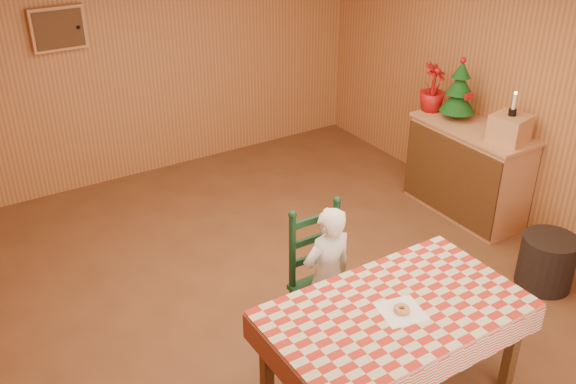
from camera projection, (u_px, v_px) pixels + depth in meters
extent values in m
plane|color=brown|center=(301.00, 304.00, 5.22)|extent=(6.00, 6.00, 0.00)
cube|color=#BA7743|center=(149.00, 58.00, 6.85)|extent=(5.00, 0.10, 2.60)
cube|color=#BA7743|center=(534.00, 97.00, 5.78)|extent=(0.10, 6.00, 2.60)
cube|color=tan|center=(58.00, 28.00, 6.17)|extent=(0.52, 0.08, 0.42)
cube|color=#512F15|center=(59.00, 29.00, 6.14)|extent=(0.46, 0.02, 0.36)
sphere|color=black|center=(78.00, 27.00, 6.21)|extent=(0.04, 0.04, 0.04)
cube|color=#512F15|center=(395.00, 314.00, 4.00)|extent=(1.60, 0.90, 0.06)
cube|color=#512F15|center=(511.00, 352.00, 4.23)|extent=(0.07, 0.07, 0.69)
cube|color=#512F15|center=(267.00, 367.00, 4.11)|extent=(0.07, 0.07, 0.69)
cube|color=#512F15|center=(433.00, 294.00, 4.79)|extent=(0.07, 0.07, 0.69)
cube|color=#AE2417|center=(396.00, 309.00, 3.98)|extent=(1.64, 0.94, 0.02)
cube|color=#AE2417|center=(448.00, 366.00, 3.67)|extent=(1.64, 0.02, 0.18)
cube|color=#AE2417|center=(350.00, 283.00, 4.37)|extent=(1.64, 0.02, 0.18)
cube|color=#305727|center=(284.00, 371.00, 3.64)|extent=(0.02, 0.94, 0.18)
cube|color=#305727|center=(486.00, 280.00, 4.41)|extent=(0.02, 0.94, 0.18)
cube|color=black|center=(327.00, 291.00, 4.68)|extent=(0.44, 0.40, 0.04)
cylinder|color=black|center=(318.00, 337.00, 4.57)|extent=(0.04, 0.04, 0.41)
cylinder|color=black|center=(360.00, 319.00, 4.75)|extent=(0.04, 0.04, 0.41)
cylinder|color=black|center=(292.00, 311.00, 4.82)|extent=(0.04, 0.04, 0.41)
cylinder|color=black|center=(333.00, 295.00, 5.00)|extent=(0.04, 0.04, 0.41)
cylinder|color=black|center=(292.00, 251.00, 4.56)|extent=(0.05, 0.05, 0.60)
sphere|color=black|center=(292.00, 215.00, 4.42)|extent=(0.06, 0.06, 0.06)
cylinder|color=black|center=(336.00, 236.00, 4.74)|extent=(0.05, 0.05, 0.60)
sphere|color=black|center=(337.00, 200.00, 4.60)|extent=(0.06, 0.06, 0.06)
cube|color=black|center=(314.00, 257.00, 4.71)|extent=(0.38, 0.03, 0.05)
cube|color=black|center=(315.00, 239.00, 4.63)|extent=(0.38, 0.03, 0.05)
cube|color=black|center=(315.00, 220.00, 4.56)|extent=(0.38, 0.03, 0.05)
imported|color=white|center=(327.00, 276.00, 4.62)|extent=(0.41, 0.27, 1.12)
cube|color=white|center=(401.00, 311.00, 3.93)|extent=(0.31, 0.31, 0.00)
torus|color=#CE8A4A|center=(402.00, 309.00, 3.92)|extent=(0.14, 0.14, 0.03)
cube|color=tan|center=(468.00, 172.00, 6.35)|extent=(0.50, 1.20, 0.90)
cube|color=tan|center=(474.00, 128.00, 6.13)|extent=(0.54, 1.24, 0.03)
cube|color=#512F15|center=(449.00, 178.00, 6.23)|extent=(0.02, 1.20, 0.80)
cube|color=tan|center=(510.00, 128.00, 5.77)|extent=(0.36, 0.36, 0.25)
cylinder|color=#512F15|center=(456.00, 115.00, 6.30)|extent=(0.04, 0.04, 0.08)
cone|color=#0D3A11|center=(458.00, 99.00, 6.22)|extent=(0.34, 0.34, 0.24)
cone|color=#0D3A11|center=(460.00, 84.00, 6.14)|extent=(0.26, 0.26, 0.20)
cone|color=#0D3A11|center=(462.00, 69.00, 6.08)|extent=(0.18, 0.18, 0.16)
sphere|color=#A10E0F|center=(463.00, 60.00, 6.04)|extent=(0.06, 0.06, 0.06)
cube|color=#A10E0F|center=(469.00, 96.00, 6.06)|extent=(0.10, 0.02, 0.06)
sphere|color=#A10E0F|center=(469.00, 97.00, 6.20)|extent=(0.04, 0.04, 0.04)
sphere|color=#A10E0F|center=(450.00, 89.00, 6.18)|extent=(0.04, 0.04, 0.04)
sphere|color=#A10E0F|center=(457.00, 76.00, 6.21)|extent=(0.04, 0.04, 0.04)
imported|color=#A10E0F|center=(433.00, 88.00, 6.40)|extent=(0.35, 0.35, 0.48)
cylinder|color=black|center=(512.00, 112.00, 5.70)|extent=(0.07, 0.07, 0.06)
cylinder|color=white|center=(514.00, 102.00, 5.65)|extent=(0.03, 0.03, 0.14)
sphere|color=orange|center=(516.00, 93.00, 5.61)|extent=(0.02, 0.02, 0.02)
cylinder|color=black|center=(547.00, 262.00, 5.36)|extent=(0.52, 0.52, 0.46)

